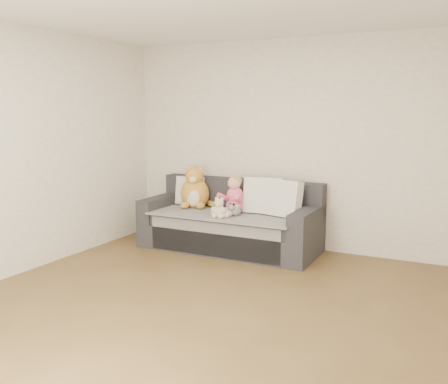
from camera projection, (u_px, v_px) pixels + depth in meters
The scene contains 10 objects.
room_shell at pixel (217, 159), 4.36m from camera, with size 5.00×5.00×5.00m.
sofa at pixel (231, 224), 6.26m from camera, with size 2.20×0.94×0.85m.
cushion_left at pixel (191, 191), 6.70m from camera, with size 0.43×0.23×0.39m.
cushion_right_back at pixel (264, 196), 6.11m from camera, with size 0.50×0.28×0.45m.
cushion_right_front at pixel (282, 198), 5.93m from camera, with size 0.51×0.32×0.45m.
toddler at pixel (233, 198), 6.10m from camera, with size 0.33×0.48×0.47m.
plush_cat at pixel (195, 191), 6.50m from camera, with size 0.47×0.46×0.59m.
teddy_bear at pixel (219, 209), 5.87m from camera, with size 0.20×0.15×0.25m.
plush_cow at pixel (235, 210), 5.97m from camera, with size 0.13×0.20×0.17m.
sippy_cup at pixel (214, 210), 5.99m from camera, with size 0.11×0.09×0.12m.
Camera 1 is at (2.02, -3.43, 1.71)m, focal length 40.00 mm.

